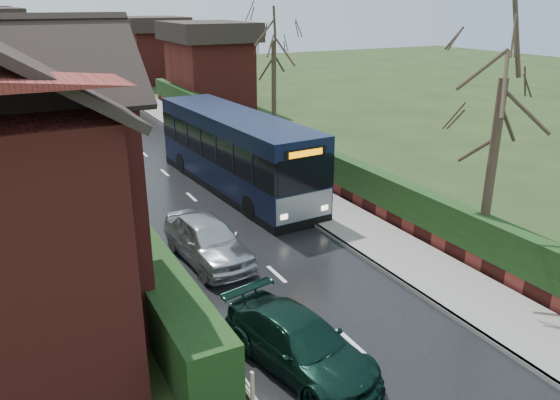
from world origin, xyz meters
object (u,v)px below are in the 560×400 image
car_silver (207,239)px  car_green (300,343)px  bus_stop_sign (304,165)px  bus (236,153)px

car_silver → car_green: (-0.10, -6.22, -0.11)m
car_green → bus_stop_sign: size_ratio=1.38×
bus → car_green: 13.04m
car_green → bus_stop_sign: bearing=48.4°
car_silver → car_green: size_ratio=1.00×
car_silver → bus_stop_sign: bus_stop_sign is taller
bus → bus_stop_sign: 4.33m
car_green → bus_stop_sign: (4.84, 8.24, 1.44)m
bus_stop_sign → car_silver: bearing=-141.6°
bus → bus_stop_sign: (1.04, -4.19, 0.38)m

